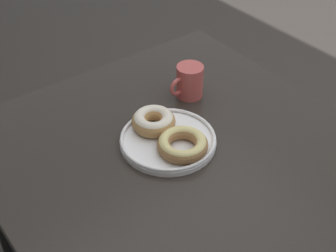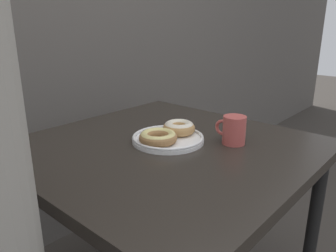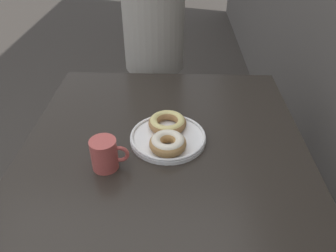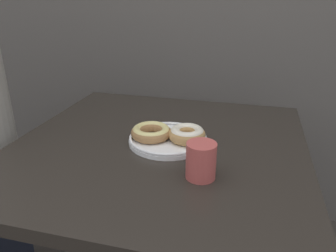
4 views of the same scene
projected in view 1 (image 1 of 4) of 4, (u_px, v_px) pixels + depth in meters
ground_plane at (246, 246)px, 1.89m from camera, size 14.00×14.00×0.00m
dining_table at (177, 167)px, 1.31m from camera, size 0.96×0.97×0.73m
donut_plate at (168, 135)px, 1.26m from camera, size 0.26×0.26×0.06m
coffee_mug at (189, 81)px, 1.42m from camera, size 0.08×0.12×0.10m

